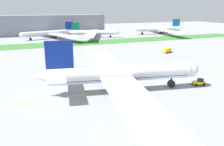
% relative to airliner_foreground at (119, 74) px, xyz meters
% --- Properties ---
extents(ground_plane, '(600.00, 600.00, 0.00)m').
position_rel_airliner_foreground_xyz_m(ground_plane, '(0.31, -0.91, -5.35)').
color(ground_plane, gray).
rests_on(ground_plane, ground).
extents(apron_taxi_line, '(280.00, 0.36, 0.01)m').
position_rel_airliner_foreground_xyz_m(apron_taxi_line, '(0.31, 1.23, -5.34)').
color(apron_taxi_line, yellow).
rests_on(apron_taxi_line, ground).
extents(grass_median_strip, '(320.00, 24.00, 0.10)m').
position_rel_airliner_foreground_xyz_m(grass_median_strip, '(0.31, 102.95, -5.30)').
color(grass_median_strip, '#38722D').
rests_on(grass_median_strip, ground).
extents(airliner_foreground, '(50.63, 81.80, 15.74)m').
position_rel_airliner_foreground_xyz_m(airliner_foreground, '(0.00, 0.00, 0.00)').
color(airliner_foreground, white).
rests_on(airliner_foreground, ground).
extents(pushback_tug, '(5.70, 3.09, 2.18)m').
position_rel_airliner_foreground_xyz_m(pushback_tug, '(26.24, -4.98, -4.35)').
color(pushback_tug, yellow).
rests_on(pushback_tug, ground).
extents(ground_crew_wingwalker_port, '(0.48, 0.50, 1.70)m').
position_rel_airliner_foreground_xyz_m(ground_crew_wingwalker_port, '(4.00, 5.92, -4.31)').
color(ground_crew_wingwalker_port, black).
rests_on(ground_crew_wingwalker_port, ground).
extents(ground_crew_marshaller_front, '(0.47, 0.49, 1.66)m').
position_rel_airliner_foreground_xyz_m(ground_crew_marshaller_front, '(0.07, -17.14, -4.34)').
color(ground_crew_marshaller_front, black).
rests_on(ground_crew_marshaller_front, ground).
extents(traffic_cone_port_wing, '(0.36, 0.36, 0.58)m').
position_rel_airliner_foreground_xyz_m(traffic_cone_port_wing, '(23.63, -14.73, -5.06)').
color(traffic_cone_port_wing, '#F2590C').
rests_on(traffic_cone_port_wing, ground).
extents(service_truck_baggage_loader, '(6.31, 4.45, 2.59)m').
position_rel_airliner_foreground_xyz_m(service_truck_baggage_loader, '(50.92, 47.13, -3.89)').
color(service_truck_baggage_loader, yellow).
rests_on(service_truck_baggage_loader, ground).
extents(parked_airliner_far_left, '(49.18, 82.13, 13.01)m').
position_rel_airliner_foreground_xyz_m(parked_airliner_far_left, '(1.09, 138.60, -0.93)').
color(parked_airliner_far_left, white).
rests_on(parked_airliner_far_left, ground).
extents(parked_airliner_far_centre, '(41.14, 68.10, 12.50)m').
position_rel_airliner_foreground_xyz_m(parked_airliner_far_centre, '(35.01, 130.71, -1.10)').
color(parked_airliner_far_centre, white).
rests_on(parked_airliner_far_centre, ground).
extents(parked_airliner_far_right, '(51.33, 83.93, 14.10)m').
position_rel_airliner_foreground_xyz_m(parked_airliner_far_right, '(103.07, 132.60, -0.56)').
color(parked_airliner_far_right, white).
rests_on(parked_airliner_far_right, ground).
extents(terminal_building, '(137.75, 20.00, 18.00)m').
position_rel_airliner_foreground_xyz_m(terminal_building, '(-11.52, 171.72, 3.65)').
color(terminal_building, gray).
rests_on(terminal_building, ground).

